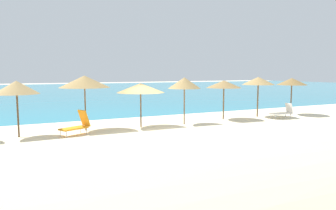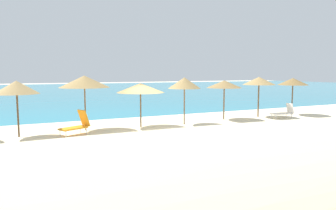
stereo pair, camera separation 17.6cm
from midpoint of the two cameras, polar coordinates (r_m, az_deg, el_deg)
ground_plane at (r=16.01m, az=-2.73°, el=-5.02°), size 160.00×160.00×0.00m
sea_water at (r=53.86m, az=-19.07°, el=2.50°), size 160.00×67.28×0.01m
dune_ridge at (r=6.16m, az=3.58°, el=-14.43°), size 36.35×6.49×1.86m
beach_umbrella_2 at (r=16.09m, az=-26.79°, el=2.94°), size 2.08×2.08×2.71m
beach_umbrella_3 at (r=16.66m, az=-15.65°, el=4.23°), size 2.64×2.64×2.93m
beach_umbrella_4 at (r=17.10m, az=-5.44°, el=3.20°), size 2.67×2.67×2.50m
beach_umbrella_5 at (r=18.06m, az=2.81°, el=4.13°), size 1.95×1.95×2.80m
beach_umbrella_6 at (r=20.29m, az=10.17°, el=3.85°), size 2.32×2.32×2.57m
beach_umbrella_7 at (r=22.05m, az=16.33°, el=4.34°), size 2.23×2.23×2.78m
beach_umbrella_8 at (r=24.00m, az=21.98°, el=4.08°), size 2.16×2.16×2.68m
lounge_chair_0 at (r=22.03m, az=20.52°, el=-1.24°), size 1.58×0.76×1.01m
lounge_chair_1 at (r=15.83m, az=-16.91°, el=-3.55°), size 1.59×1.19×1.21m
beach_ball at (r=17.10m, az=12.75°, el=-4.02°), size 0.25×0.25×0.25m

